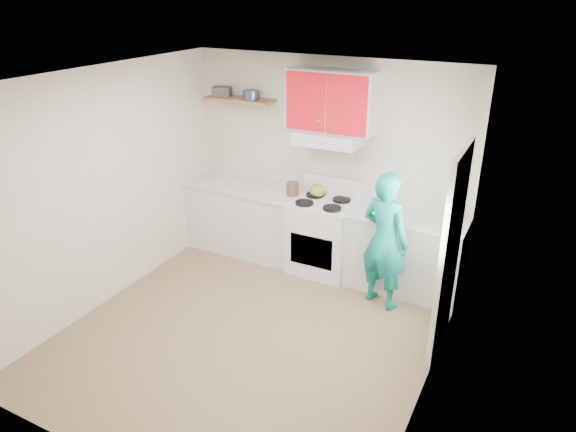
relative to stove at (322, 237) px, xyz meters
The scene contains 21 objects.
floor 1.64m from the stove, 93.63° to the right, with size 3.80×3.80×0.00m, color brown.
ceiling 2.66m from the stove, 93.63° to the right, with size 3.60×3.80×0.04m, color white.
back_wall 0.91m from the stove, 107.10° to the left, with size 3.60×0.04×2.60m, color beige.
front_wall 3.58m from the stove, 91.65° to the right, with size 3.60×0.04×2.60m, color beige.
left_wall 2.61m from the stove, 140.34° to the right, with size 0.04×3.80×2.60m, color beige.
right_wall 2.46m from the stove, 42.81° to the right, with size 0.04×3.80×2.60m, color beige.
door 1.97m from the stove, 27.58° to the right, with size 0.05×0.85×2.05m, color white.
door_glass 2.11m from the stove, 27.97° to the right, with size 0.01×0.55×0.95m, color white.
counter_left 1.14m from the stove, behind, with size 1.52×0.60×0.90m, color silver.
counter_right 1.04m from the stove, ahead, with size 1.32×0.60×0.90m, color silver.
stove is the anchor object (origin of this frame).
range_hood 1.24m from the stove, 90.00° to the left, with size 0.76×0.44×0.15m, color silver.
upper_cabinets 1.67m from the stove, 90.00° to the left, with size 1.02×0.33×0.70m, color red.
shelf 2.01m from the stove, behind, with size 0.90×0.30×0.04m, color brown.
books 2.24m from the stove, behind, with size 0.23×0.16×0.12m, color #453C3E.
tin 1.96m from the stove, behind, with size 0.20×0.20×0.12m, color #333D4C.
kettle 0.58m from the stove, 135.41° to the left, with size 0.19×0.19×0.16m, color olive.
crock 0.69m from the stove, behind, with size 0.15×0.15×0.19m, color #502F23.
cutting_board 0.80m from the stove, ahead, with size 0.29×0.21×0.02m, color olive.
silicone_mat 1.34m from the stove, ahead, with size 0.33×0.28×0.01m, color #B11612.
person 1.05m from the stove, 23.83° to the right, with size 0.57×0.38×1.58m, color #0E8277.
Camera 1 is at (2.43, -3.87, 3.33)m, focal length 32.87 mm.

